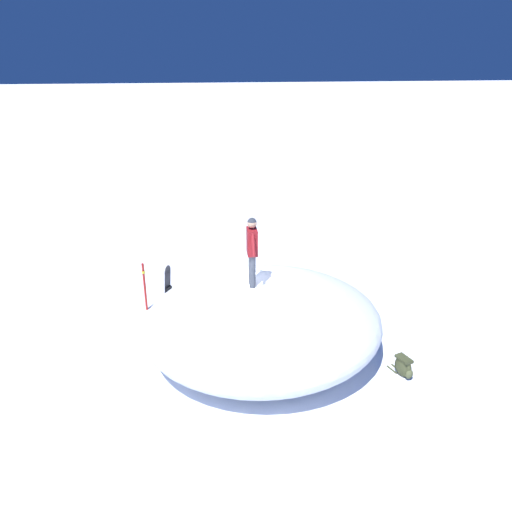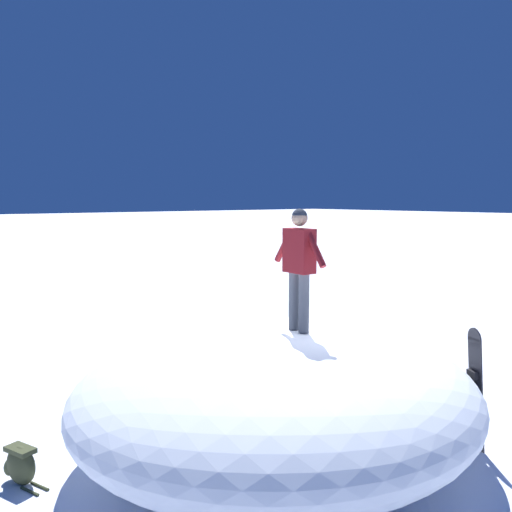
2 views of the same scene
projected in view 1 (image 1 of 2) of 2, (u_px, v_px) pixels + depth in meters
ground at (241, 348)px, 11.90m from camera, size 240.00×240.00×0.00m
snow_mound at (263, 321)px, 11.40m from camera, size 6.38×6.63×1.72m
snowboarder_standing at (252, 246)px, 10.84m from camera, size 0.99×0.24×1.62m
snowboard_primary_upright at (168, 295)px, 12.55m from camera, size 0.33×0.26×1.73m
backpack_near at (403, 367)px, 10.77m from camera, size 0.70×0.40×0.48m
trail_marker_pole at (145, 286)px, 13.39m from camera, size 0.10×0.10×1.41m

